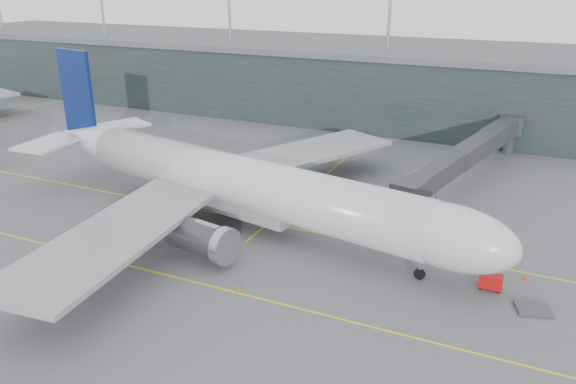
% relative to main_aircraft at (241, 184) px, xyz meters
% --- Properties ---
extents(ground, '(320.00, 320.00, 0.00)m').
position_rel_main_aircraft_xyz_m(ground, '(-2.13, 5.55, -5.36)').
color(ground, '#525257').
rests_on(ground, ground).
extents(taxiline_a, '(160.00, 0.25, 0.02)m').
position_rel_main_aircraft_xyz_m(taxiline_a, '(-2.13, 1.55, -5.35)').
color(taxiline_a, yellow).
rests_on(taxiline_a, ground).
extents(taxiline_b, '(160.00, 0.25, 0.02)m').
position_rel_main_aircraft_xyz_m(taxiline_b, '(-2.13, -14.45, -5.35)').
color(taxiline_b, yellow).
rests_on(taxiline_b, ground).
extents(taxiline_lead_main, '(0.25, 60.00, 0.02)m').
position_rel_main_aircraft_xyz_m(taxiline_lead_main, '(2.87, 25.55, -5.35)').
color(taxiline_lead_main, yellow).
rests_on(taxiline_lead_main, ground).
extents(terminal, '(240.00, 36.00, 29.00)m').
position_rel_main_aircraft_xyz_m(terminal, '(-2.14, 63.54, 2.26)').
color(terminal, '#1F2A2A').
rests_on(terminal, ground).
extents(main_aircraft, '(67.86, 62.93, 19.10)m').
position_rel_main_aircraft_xyz_m(main_aircraft, '(0.00, 0.00, 0.00)').
color(main_aircraft, silver).
rests_on(main_aircraft, ground).
extents(jet_bridge, '(12.32, 44.32, 6.65)m').
position_rel_main_aircraft_xyz_m(jet_bridge, '(22.70, 29.11, -0.38)').
color(jet_bridge, '#303035').
rests_on(jet_bridge, ground).
extents(gse_cart, '(2.21, 1.42, 1.50)m').
position_rel_main_aircraft_xyz_m(gse_cart, '(29.82, -3.32, -4.53)').
color(gse_cart, '#B2100C').
rests_on(gse_cart, ground).
extents(baggage_dolly, '(3.61, 3.21, 0.30)m').
position_rel_main_aircraft_xyz_m(baggage_dolly, '(33.89, -5.69, -5.18)').
color(baggage_dolly, '#3D3E43').
rests_on(baggage_dolly, ground).
extents(uld_a, '(2.78, 2.51, 2.08)m').
position_rel_main_aircraft_xyz_m(uld_a, '(-6.41, 15.90, -4.27)').
color(uld_a, '#333438').
rests_on(uld_a, ground).
extents(uld_b, '(2.21, 2.02, 1.63)m').
position_rel_main_aircraft_xyz_m(uld_b, '(-6.19, 16.64, -4.50)').
color(uld_b, '#333438').
rests_on(uld_b, ground).
extents(uld_c, '(2.74, 2.48, 2.06)m').
position_rel_main_aircraft_xyz_m(uld_c, '(-0.83, 16.54, -4.28)').
color(uld_c, '#333438').
rests_on(uld_c, ground).
extents(cone_nose, '(0.40, 0.40, 0.64)m').
position_rel_main_aircraft_xyz_m(cone_nose, '(32.94, -0.09, -5.04)').
color(cone_nose, '#FB3F0D').
rests_on(cone_nose, ground).
extents(cone_wing_stbd, '(0.50, 0.50, 0.80)m').
position_rel_main_aircraft_xyz_m(cone_wing_stbd, '(7.43, -13.89, -4.96)').
color(cone_wing_stbd, '#CC5B0B').
rests_on(cone_wing_stbd, ground).
extents(cone_wing_port, '(0.40, 0.40, 0.64)m').
position_rel_main_aircraft_xyz_m(cone_wing_port, '(7.85, 15.38, -5.04)').
color(cone_wing_port, orange).
rests_on(cone_wing_port, ground).
extents(cone_tail, '(0.40, 0.40, 0.64)m').
position_rel_main_aircraft_xyz_m(cone_tail, '(-10.94, -6.37, -5.04)').
color(cone_tail, '#F2550D').
rests_on(cone_tail, ground).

